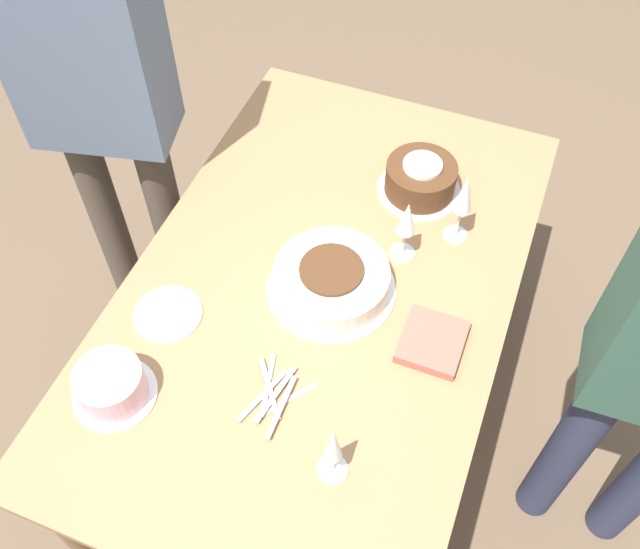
# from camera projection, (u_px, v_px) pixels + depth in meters

# --- Properties ---
(ground_plane) EXTENTS (12.00, 12.00, 0.00)m
(ground_plane) POSITION_uv_depth(u_px,v_px,m) (320.00, 407.00, 2.48)
(ground_plane) COLOR brown
(dining_table) EXTENTS (1.61, 0.99, 0.73)m
(dining_table) POSITION_uv_depth(u_px,v_px,m) (320.00, 306.00, 1.97)
(dining_table) COLOR #9E754C
(dining_table) RESTS_ON ground_plane
(cake_center_white) EXTENTS (0.34, 0.34, 0.09)m
(cake_center_white) POSITION_uv_depth(u_px,v_px,m) (331.00, 281.00, 1.86)
(cake_center_white) COLOR white
(cake_center_white) RESTS_ON dining_table
(cake_front_chocolate) EXTENTS (0.25, 0.25, 0.11)m
(cake_front_chocolate) POSITION_uv_depth(u_px,v_px,m) (421.00, 179.00, 2.07)
(cake_front_chocolate) COLOR white
(cake_front_chocolate) RESTS_ON dining_table
(cake_back_decorated) EXTENTS (0.20, 0.20, 0.10)m
(cake_back_decorated) POSITION_uv_depth(u_px,v_px,m) (111.00, 385.00, 1.67)
(cake_back_decorated) COLOR white
(cake_back_decorated) RESTS_ON dining_table
(wine_glass_near) EXTENTS (0.07, 0.07, 0.23)m
(wine_glass_near) POSITION_uv_depth(u_px,v_px,m) (464.00, 196.00, 1.88)
(wine_glass_near) COLOR silver
(wine_glass_near) RESTS_ON dining_table
(wine_glass_far) EXTENTS (0.07, 0.07, 0.20)m
(wine_glass_far) POSITION_uv_depth(u_px,v_px,m) (407.00, 221.00, 1.85)
(wine_glass_far) COLOR silver
(wine_glass_far) RESTS_ON dining_table
(wine_glass_extra) EXTENTS (0.07, 0.07, 0.20)m
(wine_glass_extra) POSITION_uv_depth(u_px,v_px,m) (333.00, 447.00, 1.49)
(wine_glass_extra) COLOR silver
(wine_glass_extra) RESTS_ON dining_table
(dessert_plate_left) EXTENTS (0.18, 0.18, 0.01)m
(dessert_plate_left) POSITION_uv_depth(u_px,v_px,m) (168.00, 314.00, 1.84)
(dessert_plate_left) COLOR white
(dessert_plate_left) RESTS_ON dining_table
(fork_pile) EXTENTS (0.22, 0.16, 0.02)m
(fork_pile) POSITION_uv_depth(u_px,v_px,m) (274.00, 395.00, 1.69)
(fork_pile) COLOR silver
(fork_pile) RESTS_ON dining_table
(napkin_stack) EXTENTS (0.17, 0.15, 0.03)m
(napkin_stack) POSITION_uv_depth(u_px,v_px,m) (432.00, 342.00, 1.78)
(napkin_stack) COLOR #B75B4C
(napkin_stack) RESTS_ON dining_table
(person_watching) EXTENTS (0.30, 0.44, 1.73)m
(person_watching) POSITION_uv_depth(u_px,v_px,m) (91.00, 71.00, 1.93)
(person_watching) COLOR #4C4238
(person_watching) RESTS_ON ground_plane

